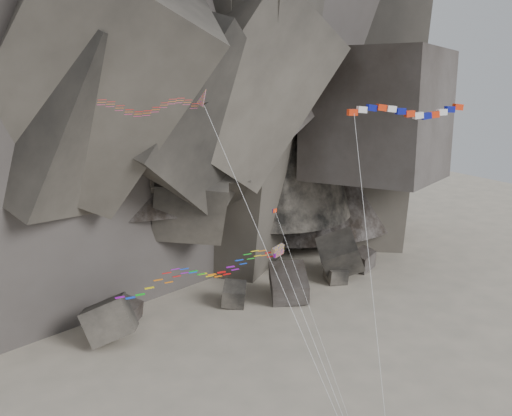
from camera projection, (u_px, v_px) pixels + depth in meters
name	position (u px, v px, depth m)	size (l,w,h in m)	color
headland	(92.00, 27.00, 100.63)	(110.00, 70.00, 84.00)	#544E45
boulder_field	(122.00, 308.00, 79.12)	(77.39, 16.98, 9.91)	#47423F
delta_kite	(148.00, 106.00, 40.58)	(15.53, 16.85, 31.77)	red
banner_kite	(408.00, 113.00, 47.86)	(15.11, 14.65, 30.33)	red
parafoil_kite	(197.00, 272.00, 43.13)	(15.70, 14.57, 19.29)	yellow
pennant_kite	(308.00, 304.00, 43.86)	(2.19, 14.69, 22.19)	red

